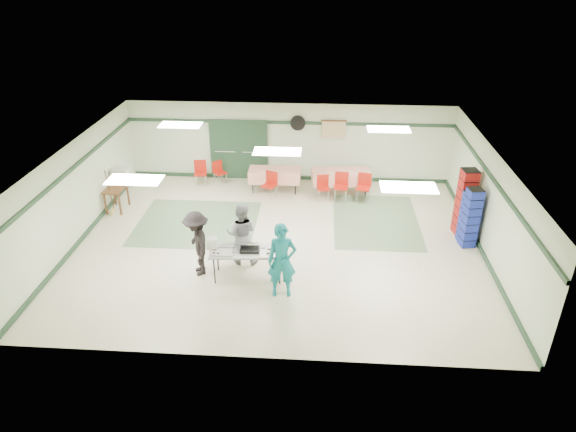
# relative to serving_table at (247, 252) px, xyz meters

# --- Properties ---
(floor) EXTENTS (11.00, 11.00, 0.00)m
(floor) POSITION_rel_serving_table_xyz_m (0.60, 1.69, -0.72)
(floor) COLOR beige
(floor) RESTS_ON ground
(ceiling) EXTENTS (11.00, 11.00, 0.00)m
(ceiling) POSITION_rel_serving_table_xyz_m (0.60, 1.69, 1.98)
(ceiling) COLOR white
(ceiling) RESTS_ON wall_back
(wall_back) EXTENTS (11.00, 0.00, 11.00)m
(wall_back) POSITION_rel_serving_table_xyz_m (0.60, 6.19, 0.63)
(wall_back) COLOR beige
(wall_back) RESTS_ON floor
(wall_front) EXTENTS (11.00, 0.00, 11.00)m
(wall_front) POSITION_rel_serving_table_xyz_m (0.60, -2.81, 0.63)
(wall_front) COLOR beige
(wall_front) RESTS_ON floor
(wall_left) EXTENTS (0.00, 9.00, 9.00)m
(wall_left) POSITION_rel_serving_table_xyz_m (-4.90, 1.69, 0.63)
(wall_left) COLOR beige
(wall_left) RESTS_ON floor
(wall_right) EXTENTS (0.00, 9.00, 9.00)m
(wall_right) POSITION_rel_serving_table_xyz_m (6.10, 1.69, 0.63)
(wall_right) COLOR beige
(wall_right) RESTS_ON floor
(trim_back) EXTENTS (11.00, 0.06, 0.10)m
(trim_back) POSITION_rel_serving_table_xyz_m (0.60, 6.16, 1.33)
(trim_back) COLOR #213D28
(trim_back) RESTS_ON wall_back
(baseboard_back) EXTENTS (11.00, 0.06, 0.12)m
(baseboard_back) POSITION_rel_serving_table_xyz_m (0.60, 6.16, -0.66)
(baseboard_back) COLOR #213D28
(baseboard_back) RESTS_ON floor
(trim_left) EXTENTS (0.06, 9.00, 0.10)m
(trim_left) POSITION_rel_serving_table_xyz_m (-4.87, 1.69, 1.33)
(trim_left) COLOR #213D28
(trim_left) RESTS_ON wall_back
(baseboard_left) EXTENTS (0.06, 9.00, 0.12)m
(baseboard_left) POSITION_rel_serving_table_xyz_m (-4.87, 1.69, -0.66)
(baseboard_left) COLOR #213D28
(baseboard_left) RESTS_ON floor
(trim_right) EXTENTS (0.06, 9.00, 0.10)m
(trim_right) POSITION_rel_serving_table_xyz_m (6.07, 1.69, 1.33)
(trim_right) COLOR #213D28
(trim_right) RESTS_ON wall_back
(baseboard_right) EXTENTS (0.06, 9.00, 0.12)m
(baseboard_right) POSITION_rel_serving_table_xyz_m (6.07, 1.69, -0.66)
(baseboard_right) COLOR #213D28
(baseboard_right) RESTS_ON floor
(green_patch_a) EXTENTS (3.50, 3.00, 0.01)m
(green_patch_a) POSITION_rel_serving_table_xyz_m (-1.90, 2.69, -0.71)
(green_patch_a) COLOR #648360
(green_patch_a) RESTS_ON floor
(green_patch_b) EXTENTS (2.50, 3.50, 0.01)m
(green_patch_b) POSITION_rel_serving_table_xyz_m (3.40, 3.19, -0.71)
(green_patch_b) COLOR #648360
(green_patch_b) RESTS_ON floor
(double_door_left) EXTENTS (0.90, 0.06, 2.10)m
(double_door_left) POSITION_rel_serving_table_xyz_m (-1.60, 6.13, 0.33)
(double_door_left) COLOR gray
(double_door_left) RESTS_ON floor
(double_door_right) EXTENTS (0.90, 0.06, 2.10)m
(double_door_right) POSITION_rel_serving_table_xyz_m (-0.65, 6.13, 0.33)
(double_door_right) COLOR gray
(double_door_right) RESTS_ON floor
(door_frame) EXTENTS (2.00, 0.03, 2.15)m
(door_frame) POSITION_rel_serving_table_xyz_m (-1.13, 6.11, 0.33)
(door_frame) COLOR #213D28
(door_frame) RESTS_ON floor
(wall_fan) EXTENTS (0.50, 0.10, 0.50)m
(wall_fan) POSITION_rel_serving_table_xyz_m (0.90, 6.13, 1.33)
(wall_fan) COLOR black
(wall_fan) RESTS_ON wall_back
(scroll_banner) EXTENTS (0.80, 0.02, 0.60)m
(scroll_banner) POSITION_rel_serving_table_xyz_m (2.10, 6.13, 1.13)
(scroll_banner) COLOR #CAB87E
(scroll_banner) RESTS_ON wall_back
(serving_table) EXTENTS (1.85, 0.84, 0.76)m
(serving_table) POSITION_rel_serving_table_xyz_m (0.00, 0.00, 0.00)
(serving_table) COLOR #9E9E99
(serving_table) RESTS_ON floor
(sheet_tray_right) EXTENTS (0.63, 0.50, 0.02)m
(sheet_tray_right) POSITION_rel_serving_table_xyz_m (0.62, -0.11, 0.06)
(sheet_tray_right) COLOR silver
(sheet_tray_right) RESTS_ON serving_table
(sheet_tray_mid) EXTENTS (0.61, 0.47, 0.02)m
(sheet_tray_mid) POSITION_rel_serving_table_xyz_m (-0.06, 0.10, 0.06)
(sheet_tray_mid) COLOR silver
(sheet_tray_mid) RESTS_ON serving_table
(sheet_tray_left) EXTENTS (0.56, 0.44, 0.02)m
(sheet_tray_left) POSITION_rel_serving_table_xyz_m (-0.59, -0.14, 0.06)
(sheet_tray_left) COLOR silver
(sheet_tray_left) RESTS_ON serving_table
(baking_pan) EXTENTS (0.48, 0.32, 0.08)m
(baking_pan) POSITION_rel_serving_table_xyz_m (0.06, -0.02, 0.08)
(baking_pan) COLOR black
(baking_pan) RESTS_ON serving_table
(foam_box_stack) EXTENTS (0.26, 0.24, 0.28)m
(foam_box_stack) POSITION_rel_serving_table_xyz_m (-0.85, 0.06, 0.19)
(foam_box_stack) COLOR white
(foam_box_stack) RESTS_ON serving_table
(volunteer_teal) EXTENTS (0.71, 0.50, 1.83)m
(volunteer_teal) POSITION_rel_serving_table_xyz_m (0.89, -0.65, 0.20)
(volunteer_teal) COLOR #137785
(volunteer_teal) RESTS_ON floor
(volunteer_grey) EXTENTS (0.81, 0.64, 1.66)m
(volunteer_grey) POSITION_rel_serving_table_xyz_m (-0.24, 0.69, 0.11)
(volunteer_grey) COLOR gray
(volunteer_grey) RESTS_ON floor
(volunteer_dark) EXTENTS (0.99, 1.24, 1.68)m
(volunteer_dark) POSITION_rel_serving_table_xyz_m (-1.25, 0.11, 0.13)
(volunteer_dark) COLOR black
(volunteer_dark) RESTS_ON floor
(dining_table_a) EXTENTS (1.96, 1.04, 0.77)m
(dining_table_a) POSITION_rel_serving_table_xyz_m (2.38, 5.16, -0.15)
(dining_table_a) COLOR red
(dining_table_a) RESTS_ON floor
(dining_table_b) EXTENTS (1.70, 0.78, 0.77)m
(dining_table_b) POSITION_rel_serving_table_xyz_m (0.18, 5.16, -0.15)
(dining_table_b) COLOR red
(dining_table_b) RESTS_ON floor
(chair_a) EXTENTS (0.47, 0.47, 0.92)m
(chair_a) POSITION_rel_serving_table_xyz_m (2.38, 4.60, -0.15)
(chair_a) COLOR #B51B0E
(chair_a) RESTS_ON floor
(chair_b) EXTENTS (0.44, 0.44, 0.82)m
(chair_b) POSITION_rel_serving_table_xyz_m (1.80, 4.59, -0.22)
(chair_b) COLOR #B51B0E
(chair_b) RESTS_ON floor
(chair_c) EXTENTS (0.51, 0.51, 0.91)m
(chair_c) POSITION_rel_serving_table_xyz_m (3.10, 4.59, -0.16)
(chair_c) COLOR #B51B0E
(chair_c) RESTS_ON floor
(chair_d) EXTENTS (0.55, 0.55, 0.89)m
(chair_d) POSITION_rel_serving_table_xyz_m (0.10, 4.59, -0.17)
(chair_d) COLOR #B51B0E
(chair_d) RESTS_ON floor
(chair_loose_a) EXTENTS (0.53, 0.53, 0.80)m
(chair_loose_a) POSITION_rel_serving_table_xyz_m (-1.78, 5.62, -0.22)
(chair_loose_a) COLOR #B51B0E
(chair_loose_a) RESTS_ON floor
(chair_loose_b) EXTENTS (0.47, 0.47, 0.88)m
(chair_loose_b) POSITION_rel_serving_table_xyz_m (-2.38, 5.44, -0.18)
(chair_loose_b) COLOR #B51B0E
(chair_loose_b) RESTS_ON floor
(crate_stack_blue_a) EXTENTS (0.43, 0.43, 1.70)m
(crate_stack_blue_a) POSITION_rel_serving_table_xyz_m (5.75, 1.91, 0.13)
(crate_stack_blue_a) COLOR #1B32A3
(crate_stack_blue_a) RESTS_ON floor
(crate_stack_red) EXTENTS (0.47, 0.47, 1.93)m
(crate_stack_red) POSITION_rel_serving_table_xyz_m (5.75, 2.64, 0.25)
(crate_stack_red) COLOR #9F0F14
(crate_stack_red) RESTS_ON floor
(crate_stack_blue_b) EXTENTS (0.43, 0.43, 1.49)m
(crate_stack_blue_b) POSITION_rel_serving_table_xyz_m (5.75, 2.14, 0.03)
(crate_stack_blue_b) COLOR #1B32A3
(crate_stack_blue_b) RESTS_ON floor
(printer_table) EXTENTS (0.56, 0.86, 0.74)m
(printer_table) POSITION_rel_serving_table_xyz_m (-4.55, 3.41, -0.08)
(printer_table) COLOR brown
(printer_table) RESTS_ON floor
(office_printer) EXTENTS (0.52, 0.47, 0.39)m
(office_printer) POSITION_rel_serving_table_xyz_m (-4.55, 4.02, 0.22)
(office_printer) COLOR #B6B5B0
(office_printer) RESTS_ON printer_table
(broom) EXTENTS (0.07, 0.23, 1.42)m
(broom) POSITION_rel_serving_table_xyz_m (-4.63, 3.17, 0.03)
(broom) COLOR brown
(broom) RESTS_ON floor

